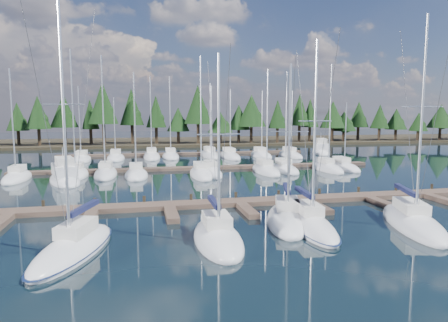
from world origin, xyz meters
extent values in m
plane|color=black|center=(0.00, 30.00, 0.00)|extent=(260.00, 260.00, 0.00)
cube|color=#2C2518|center=(0.00, 90.00, 0.30)|extent=(220.00, 30.00, 0.60)
cube|color=brown|center=(0.00, 18.00, 0.20)|extent=(44.00, 2.00, 0.40)
cube|color=brown|center=(-12.00, 15.00, 0.20)|extent=(0.90, 4.00, 0.40)
cube|color=brown|center=(-6.00, 15.00, 0.20)|extent=(0.90, 4.00, 0.40)
cube|color=brown|center=(0.00, 15.00, 0.20)|extent=(0.90, 4.00, 0.40)
cube|color=brown|center=(6.00, 15.00, 0.20)|extent=(0.90, 4.00, 0.40)
cube|color=brown|center=(12.00, 15.00, 0.20)|extent=(0.90, 4.00, 0.40)
cube|color=brown|center=(18.00, 15.00, 0.20)|extent=(0.90, 4.00, 0.40)
cylinder|color=black|center=(-16.00, 19.00, 0.45)|extent=(0.26, 0.26, 0.90)
cylinder|color=black|center=(-12.00, 19.00, 0.45)|extent=(0.26, 0.26, 0.90)
cylinder|color=black|center=(-8.00, 19.00, 0.45)|extent=(0.26, 0.26, 0.90)
cylinder|color=black|center=(-4.00, 19.00, 0.45)|extent=(0.26, 0.26, 0.90)
cylinder|color=black|center=(0.00, 19.00, 0.45)|extent=(0.26, 0.26, 0.90)
cylinder|color=black|center=(4.00, 19.00, 0.45)|extent=(0.26, 0.26, 0.90)
cylinder|color=black|center=(8.00, 19.00, 0.45)|extent=(0.26, 0.26, 0.90)
cylinder|color=black|center=(12.00, 19.00, 0.45)|extent=(0.26, 0.26, 0.90)
cylinder|color=black|center=(16.00, 19.00, 0.45)|extent=(0.26, 0.26, 0.90)
cylinder|color=black|center=(20.00, 19.00, 0.45)|extent=(0.26, 0.26, 0.90)
cube|color=brown|center=(0.00, 40.00, 0.20)|extent=(50.00, 1.80, 0.40)
cube|color=brown|center=(0.00, 60.00, 0.20)|extent=(46.00, 1.80, 0.40)
ellipsoid|color=silver|center=(-12.04, 8.26, 0.15)|extent=(5.06, 9.11, 1.90)
cube|color=silver|center=(-11.91, 8.68, 1.35)|extent=(2.19, 3.09, 0.70)
cylinder|color=silver|center=(-12.17, 7.85, 7.68)|extent=(0.20, 0.20, 13.36)
cylinder|color=silver|center=(-11.59, 9.68, 2.10)|extent=(1.26, 3.71, 0.12)
cube|color=#141737|center=(-11.59, 9.68, 2.25)|extent=(1.43, 3.61, 0.30)
cylinder|color=silver|center=(-12.17, 7.85, 8.35)|extent=(2.23, 0.76, 0.07)
cylinder|color=#3F3F44|center=(-12.73, 6.05, 7.53)|extent=(1.16, 3.62, 13.67)
cylinder|color=#3F3F44|center=(-11.48, 10.06, 7.53)|extent=(1.42, 4.46, 13.67)
ellipsoid|color=#0C1A3E|center=(-12.04, 8.26, 0.22)|extent=(5.27, 9.47, 0.18)
ellipsoid|color=silver|center=(-3.71, 8.35, 0.15)|extent=(2.93, 7.72, 1.90)
cube|color=silver|center=(-3.71, 8.73, 1.35)|extent=(1.58, 2.48, 0.70)
cylinder|color=silver|center=(-3.72, 7.97, 6.14)|extent=(0.16, 0.16, 10.28)
cylinder|color=silver|center=(-3.69, 9.66, 2.10)|extent=(0.17, 3.38, 0.12)
cube|color=#141737|center=(-3.69, 9.66, 2.25)|extent=(0.40, 3.23, 0.30)
cylinder|color=silver|center=(-3.72, 7.97, 6.65)|extent=(2.53, 0.11, 0.07)
cylinder|color=#3F3F44|center=(-3.74, 6.32, 5.99)|extent=(0.08, 3.33, 10.59)
cylinder|color=#3F3F44|center=(-3.69, 10.00, 5.99)|extent=(0.09, 4.10, 10.59)
ellipsoid|color=silver|center=(2.04, 11.63, 0.15)|extent=(5.37, 9.17, 1.90)
cube|color=silver|center=(2.17, 12.04, 1.35)|extent=(2.36, 3.13, 0.70)
cylinder|color=silver|center=(1.91, 11.21, 6.11)|extent=(0.20, 0.20, 10.21)
cylinder|color=silver|center=(2.48, 13.04, 2.10)|extent=(1.25, 3.69, 0.12)
cube|color=#141737|center=(2.48, 13.04, 2.25)|extent=(1.42, 3.59, 0.30)
cylinder|color=silver|center=(1.91, 11.21, 6.62)|extent=(2.53, 0.85, 0.07)
cylinder|color=#3F3F44|center=(1.35, 9.43, 5.96)|extent=(1.15, 3.60, 10.52)
cylinder|color=#3F3F44|center=(2.60, 13.41, 5.96)|extent=(1.41, 4.43, 10.53)
ellipsoid|color=silver|center=(3.05, 9.96, 0.15)|extent=(3.24, 8.71, 1.90)
cube|color=silver|center=(3.09, 10.39, 1.35)|extent=(1.60, 2.84, 0.70)
cylinder|color=silver|center=(3.01, 9.54, 6.79)|extent=(0.17, 0.17, 11.58)
cylinder|color=silver|center=(3.18, 11.40, 2.10)|extent=(0.47, 3.74, 0.12)
cube|color=#141737|center=(3.18, 11.40, 2.25)|extent=(0.68, 3.60, 0.30)
cylinder|color=silver|center=(3.01, 9.54, 7.37)|extent=(2.22, 0.28, 0.07)
cylinder|color=#3F3F44|center=(2.84, 7.71, 6.64)|extent=(0.37, 3.68, 11.89)
cylinder|color=#3F3F44|center=(3.22, 11.79, 6.64)|extent=(0.45, 4.53, 11.89)
ellipsoid|color=#0C1A3E|center=(3.05, 9.96, 0.22)|extent=(3.37, 9.06, 0.18)
ellipsoid|color=silver|center=(10.32, 9.02, 0.15)|extent=(5.72, 10.28, 1.90)
cube|color=silver|center=(10.47, 9.49, 1.35)|extent=(2.46, 3.49, 0.70)
cylinder|color=silver|center=(10.17, 8.55, 7.64)|extent=(0.20, 0.20, 13.28)
cylinder|color=silver|center=(10.83, 10.62, 2.10)|extent=(1.42, 4.18, 0.12)
cube|color=#141737|center=(10.83, 10.62, 2.25)|extent=(1.58, 4.06, 0.30)
cylinder|color=silver|center=(10.17, 8.55, 8.30)|extent=(2.50, 0.85, 0.07)
cylinder|color=#3F3F44|center=(9.54, 6.53, 7.49)|extent=(1.31, 4.08, 13.58)
cylinder|color=#3F3F44|center=(10.96, 11.04, 7.49)|extent=(1.61, 5.02, 13.59)
ellipsoid|color=silver|center=(-22.57, 35.75, 0.15)|extent=(2.60, 8.10, 1.90)
cube|color=silver|center=(-22.57, 36.15, 1.35)|extent=(1.43, 2.59, 0.70)
cylinder|color=silver|center=(-22.57, 35.34, 6.96)|extent=(0.16, 0.16, 11.91)
ellipsoid|color=silver|center=(-16.09, 36.87, 0.15)|extent=(2.77, 8.16, 1.90)
cube|color=silver|center=(-16.09, 37.28, 1.35)|extent=(1.52, 2.61, 0.70)
cylinder|color=silver|center=(-16.09, 36.46, 8.22)|extent=(0.16, 0.16, 14.44)
ellipsoid|color=silver|center=(-12.56, 36.80, 0.15)|extent=(2.76, 9.10, 1.90)
cube|color=silver|center=(-12.56, 37.25, 1.35)|extent=(1.52, 2.91, 0.70)
cylinder|color=silver|center=(-12.56, 36.34, 7.90)|extent=(0.16, 0.16, 13.81)
ellipsoid|color=silver|center=(-8.78, 35.04, 0.15)|extent=(2.82, 7.34, 1.90)
cube|color=silver|center=(-8.78, 35.41, 1.35)|extent=(1.55, 2.35, 0.70)
cylinder|color=silver|center=(-8.78, 34.68, 6.84)|extent=(0.16, 0.16, 11.68)
ellipsoid|color=silver|center=(-0.87, 34.08, 0.15)|extent=(2.52, 8.94, 1.90)
cube|color=silver|center=(-0.87, 34.52, 1.35)|extent=(1.38, 2.86, 0.70)
cylinder|color=silver|center=(-0.87, 33.63, 7.84)|extent=(0.16, 0.16, 13.69)
ellipsoid|color=silver|center=(0.63, 35.19, 0.15)|extent=(2.46, 8.67, 1.90)
cube|color=silver|center=(0.63, 35.63, 1.35)|extent=(1.35, 2.77, 0.70)
cylinder|color=silver|center=(0.63, 34.76, 6.13)|extent=(0.16, 0.16, 10.25)
ellipsoid|color=silver|center=(8.02, 35.36, 0.15)|extent=(2.69, 8.95, 1.90)
cube|color=silver|center=(8.02, 35.80, 1.35)|extent=(1.48, 2.86, 0.70)
cylinder|color=silver|center=(8.02, 34.91, 7.22)|extent=(0.16, 0.16, 12.43)
ellipsoid|color=silver|center=(10.85, 35.90, 0.15)|extent=(2.81, 8.13, 1.90)
cube|color=silver|center=(10.85, 36.31, 1.35)|extent=(1.55, 2.60, 0.70)
cylinder|color=silver|center=(10.85, 35.50, 7.12)|extent=(0.16, 0.16, 12.24)
ellipsoid|color=silver|center=(16.88, 35.39, 0.15)|extent=(2.43, 8.32, 1.90)
cube|color=silver|center=(16.88, 35.80, 1.35)|extent=(1.34, 2.66, 0.70)
cylinder|color=silver|center=(16.88, 34.97, 7.67)|extent=(0.16, 0.16, 13.34)
ellipsoid|color=silver|center=(19.64, 36.15, 0.15)|extent=(2.60, 8.44, 1.90)
cube|color=silver|center=(19.64, 36.57, 1.35)|extent=(1.43, 2.70, 0.70)
cylinder|color=silver|center=(19.64, 35.73, 5.14)|extent=(0.16, 0.16, 8.27)
ellipsoid|color=silver|center=(-17.71, 53.58, 0.15)|extent=(2.89, 8.37, 1.90)
cube|color=silver|center=(-17.71, 54.00, 1.35)|extent=(1.59, 2.68, 0.70)
cylinder|color=silver|center=(-17.71, 53.16, 6.58)|extent=(0.16, 0.16, 11.16)
ellipsoid|color=silver|center=(-12.34, 54.60, 0.15)|extent=(2.92, 8.14, 1.90)
cube|color=silver|center=(-12.34, 55.01, 1.35)|extent=(1.61, 2.60, 0.70)
cylinder|color=silver|center=(-12.34, 54.19, 5.70)|extent=(0.16, 0.16, 9.40)
ellipsoid|color=silver|center=(-6.29, 56.24, 0.15)|extent=(2.89, 10.95, 1.90)
cube|color=silver|center=(-6.29, 56.79, 1.35)|extent=(1.59, 3.50, 0.70)
cylinder|color=silver|center=(-6.29, 55.70, 7.58)|extent=(0.16, 0.16, 13.15)
ellipsoid|color=silver|center=(-3.02, 55.30, 0.15)|extent=(2.88, 8.14, 1.90)
cube|color=silver|center=(-3.02, 55.70, 1.35)|extent=(1.58, 2.60, 0.70)
cylinder|color=silver|center=(-3.02, 54.89, 7.53)|extent=(0.16, 0.16, 13.05)
ellipsoid|color=silver|center=(4.16, 56.29, 0.15)|extent=(2.90, 11.56, 1.90)
cube|color=silver|center=(4.16, 56.87, 1.35)|extent=(1.59, 3.70, 0.70)
cylinder|color=silver|center=(4.16, 55.71, 7.04)|extent=(0.16, 0.16, 12.08)
ellipsoid|color=silver|center=(7.30, 53.86, 0.15)|extent=(2.99, 10.86, 1.90)
cube|color=silver|center=(7.30, 54.41, 1.35)|extent=(1.64, 3.48, 0.70)
cylinder|color=silver|center=(7.30, 53.32, 6.44)|extent=(0.16, 0.16, 10.87)
ellipsoid|color=silver|center=(13.08, 53.82, 0.15)|extent=(2.99, 8.87, 1.90)
cube|color=silver|center=(13.08, 54.27, 1.35)|extent=(1.64, 2.84, 0.70)
cylinder|color=silver|center=(13.08, 53.38, 6.34)|extent=(0.16, 0.16, 10.69)
ellipsoid|color=silver|center=(18.37, 53.02, 0.15)|extent=(2.75, 9.53, 1.90)
cube|color=silver|center=(18.37, 53.50, 1.35)|extent=(1.51, 3.05, 0.70)
cylinder|color=silver|center=(18.37, 52.54, 6.38)|extent=(0.16, 0.16, 10.76)
ellipsoid|color=silver|center=(-16.80, 33.20, 0.10)|extent=(5.68, 9.98, 1.90)
cube|color=silver|center=(-16.80, 33.20, 1.37)|extent=(3.73, 5.67, 1.26)
cube|color=silver|center=(-16.67, 32.74, 2.42)|extent=(2.59, 3.67, 0.95)
cylinder|color=silver|center=(-17.07, 34.11, 3.05)|extent=(0.10, 0.10, 1.68)
ellipsoid|color=silver|center=(26.35, 57.13, 0.10)|extent=(6.13, 10.13, 1.92)
cube|color=silver|center=(26.35, 57.13, 1.39)|extent=(3.98, 5.78, 1.28)
cube|color=silver|center=(26.20, 56.68, 2.46)|extent=(2.75, 3.75, 0.96)
cylinder|color=silver|center=(26.66, 58.04, 3.10)|extent=(0.10, 0.10, 1.71)
cylinder|color=black|center=(-35.24, 83.40, 2.24)|extent=(0.70, 0.70, 3.27)
cone|color=black|center=(-35.24, 83.40, 7.05)|extent=(4.81, 4.81, 6.36)
ellipsoid|color=black|center=(-34.74, 83.40, 5.60)|extent=(2.89, 2.89, 2.89)
cylinder|color=black|center=(-30.13, 80.20, 2.48)|extent=(0.70, 0.70, 3.75)
cone|color=black|center=(-30.13, 80.20, 8.00)|extent=(5.35, 5.35, 7.29)
ellipsoid|color=black|center=(-29.63, 80.20, 6.33)|extent=(3.21, 3.21, 3.21)
cylinder|color=black|center=(-25.26, 83.34, 2.57)|extent=(0.70, 0.70, 3.93)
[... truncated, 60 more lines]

